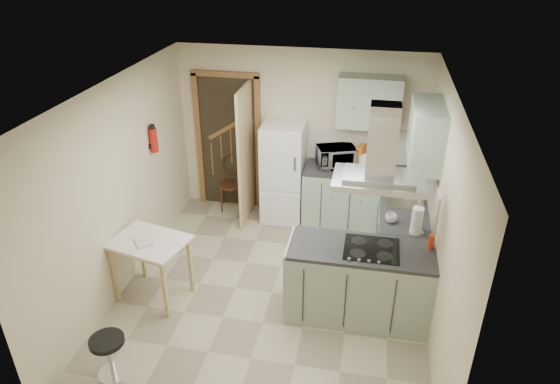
% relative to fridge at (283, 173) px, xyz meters
% --- Properties ---
extents(floor, '(4.20, 4.20, 0.00)m').
position_rel_fridge_xyz_m(floor, '(0.20, -1.80, -0.75)').
color(floor, tan).
rests_on(floor, ground).
extents(ceiling, '(4.20, 4.20, 0.00)m').
position_rel_fridge_xyz_m(ceiling, '(0.20, -1.80, 1.75)').
color(ceiling, silver).
rests_on(ceiling, back_wall).
extents(back_wall, '(3.60, 0.00, 3.60)m').
position_rel_fridge_xyz_m(back_wall, '(0.20, 0.30, 0.50)').
color(back_wall, beige).
rests_on(back_wall, floor).
extents(left_wall, '(0.00, 4.20, 4.20)m').
position_rel_fridge_xyz_m(left_wall, '(-1.60, -1.80, 0.50)').
color(left_wall, beige).
rests_on(left_wall, floor).
extents(right_wall, '(0.00, 4.20, 4.20)m').
position_rel_fridge_xyz_m(right_wall, '(2.00, -1.80, 0.50)').
color(right_wall, beige).
rests_on(right_wall, floor).
extents(doorway, '(1.10, 0.12, 2.10)m').
position_rel_fridge_xyz_m(doorway, '(-0.90, 0.27, 0.30)').
color(doorway, brown).
rests_on(doorway, floor).
extents(fridge, '(0.60, 0.60, 1.50)m').
position_rel_fridge_xyz_m(fridge, '(0.00, 0.00, 0.00)').
color(fridge, white).
rests_on(fridge, floor).
extents(counter_back, '(1.08, 0.60, 0.90)m').
position_rel_fridge_xyz_m(counter_back, '(0.86, 0.00, -0.30)').
color(counter_back, '#9EB2A0').
rests_on(counter_back, floor).
extents(counter_right, '(0.60, 1.95, 0.90)m').
position_rel_fridge_xyz_m(counter_right, '(1.70, -0.68, -0.30)').
color(counter_right, '#9EB2A0').
rests_on(counter_right, floor).
extents(splashback, '(1.68, 0.02, 0.50)m').
position_rel_fridge_xyz_m(splashback, '(1.16, 0.29, 0.40)').
color(splashback, beige).
rests_on(splashback, counter_back).
extents(wall_cabinet_back, '(0.85, 0.35, 0.70)m').
position_rel_fridge_xyz_m(wall_cabinet_back, '(1.15, 0.12, 1.10)').
color(wall_cabinet_back, '#9EB2A0').
rests_on(wall_cabinet_back, back_wall).
extents(wall_cabinet_right, '(0.35, 0.90, 0.70)m').
position_rel_fridge_xyz_m(wall_cabinet_right, '(1.82, -0.95, 1.10)').
color(wall_cabinet_right, '#9EB2A0').
rests_on(wall_cabinet_right, right_wall).
extents(peninsula, '(1.55, 0.65, 0.90)m').
position_rel_fridge_xyz_m(peninsula, '(1.22, -1.98, -0.30)').
color(peninsula, '#9EB2A0').
rests_on(peninsula, floor).
extents(hob, '(0.58, 0.50, 0.01)m').
position_rel_fridge_xyz_m(hob, '(1.32, -1.98, 0.16)').
color(hob, black).
rests_on(hob, peninsula).
extents(extractor_hood, '(0.90, 0.55, 0.10)m').
position_rel_fridge_xyz_m(extractor_hood, '(1.32, -1.98, 0.97)').
color(extractor_hood, silver).
rests_on(extractor_hood, ceiling).
extents(sink, '(0.45, 0.40, 0.01)m').
position_rel_fridge_xyz_m(sink, '(1.70, -0.85, 0.16)').
color(sink, silver).
rests_on(sink, counter_right).
extents(fire_extinguisher, '(0.10, 0.10, 0.32)m').
position_rel_fridge_xyz_m(fire_extinguisher, '(-1.54, -0.90, 0.75)').
color(fire_extinguisher, '#B2140F').
rests_on(fire_extinguisher, left_wall).
extents(drop_leaf_table, '(0.96, 0.80, 0.78)m').
position_rel_fridge_xyz_m(drop_leaf_table, '(-1.16, -2.11, -0.36)').
color(drop_leaf_table, tan).
rests_on(drop_leaf_table, floor).
extents(bentwood_chair, '(0.43, 0.43, 0.80)m').
position_rel_fridge_xyz_m(bentwood_chair, '(-0.86, 0.13, -0.35)').
color(bentwood_chair, '#4D2F19').
rests_on(bentwood_chair, floor).
extents(stool, '(0.42, 0.42, 0.45)m').
position_rel_fridge_xyz_m(stool, '(-1.10, -3.32, -0.52)').
color(stool, black).
rests_on(stool, floor).
extents(microwave, '(0.61, 0.51, 0.29)m').
position_rel_fridge_xyz_m(microwave, '(0.75, 0.06, 0.29)').
color(microwave, black).
rests_on(microwave, counter_back).
extents(kettle, '(0.20, 0.20, 0.23)m').
position_rel_fridge_xyz_m(kettle, '(1.16, 0.02, 0.27)').
color(kettle, white).
rests_on(kettle, counter_back).
extents(cereal_box, '(0.15, 0.23, 0.32)m').
position_rel_fridge_xyz_m(cereal_box, '(1.10, 0.11, 0.31)').
color(cereal_box, orange).
rests_on(cereal_box, counter_back).
extents(soap_bottle, '(0.12, 0.12, 0.21)m').
position_rel_fridge_xyz_m(soap_bottle, '(1.76, -0.47, 0.26)').
color(soap_bottle, '#ABAAB7').
rests_on(soap_bottle, counter_right).
extents(paper_towel, '(0.17, 0.17, 0.32)m').
position_rel_fridge_xyz_m(paper_towel, '(1.80, -1.55, 0.31)').
color(paper_towel, silver).
rests_on(paper_towel, counter_right).
extents(cup, '(0.15, 0.15, 0.10)m').
position_rel_fridge_xyz_m(cup, '(1.53, -1.37, 0.20)').
color(cup, silver).
rests_on(cup, counter_right).
extents(red_bottle, '(0.07, 0.07, 0.17)m').
position_rel_fridge_xyz_m(red_bottle, '(1.94, -1.85, 0.24)').
color(red_bottle, red).
rests_on(red_bottle, peninsula).
extents(book, '(0.29, 0.30, 0.11)m').
position_rel_fridge_xyz_m(book, '(-1.27, -2.21, 0.09)').
color(book, brown).
rests_on(book, drop_leaf_table).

